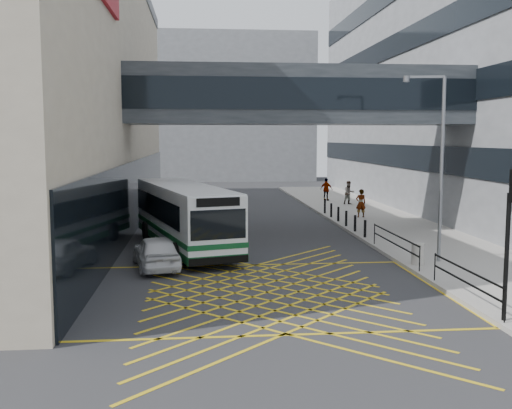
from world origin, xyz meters
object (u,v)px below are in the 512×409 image
object	(u,v)px
pedestrian_a	(361,203)
car_white	(157,252)
car_silver	(225,206)
car_dark	(193,208)
litter_bin	(418,254)
bus	(184,215)
street_lamp	(438,157)
pedestrian_b	(349,193)
pedestrian_c	(326,190)
traffic_light	(511,223)

from	to	relation	value
pedestrian_a	car_white	bearing A→B (deg)	46.05
car_white	car_silver	distance (m)	16.85
car_dark	car_silver	bearing A→B (deg)	-139.59
car_silver	litter_bin	size ratio (longest dim) A/B	4.62
car_white	pedestrian_a	bearing A→B (deg)	-143.50
bus	pedestrian_a	bearing A→B (deg)	23.89
car_white	street_lamp	world-z (taller)	street_lamp
car_dark	pedestrian_b	distance (m)	13.38
bus	pedestrian_c	bearing A→B (deg)	44.83
pedestrian_a	pedestrian_c	world-z (taller)	pedestrian_c
traffic_light	street_lamp	bearing A→B (deg)	69.23
pedestrian_a	pedestrian_b	bearing A→B (deg)	-100.43
bus	traffic_light	xyz separation A→B (m)	(9.31, -12.90, 1.31)
car_white	pedestrian_b	size ratio (longest dim) A/B	2.43
car_dark	car_silver	xyz separation A→B (m)	(2.13, 1.50, -0.05)
street_lamp	pedestrian_c	bearing A→B (deg)	100.31
bus	car_silver	world-z (taller)	bus
bus	pedestrian_c	xyz separation A→B (m)	(11.14, 19.63, -0.56)
pedestrian_b	street_lamp	bearing A→B (deg)	-109.09
litter_bin	pedestrian_a	bearing A→B (deg)	83.72
car_silver	pedestrian_b	bearing A→B (deg)	-161.22
car_dark	pedestrian_c	distance (m)	14.03
car_dark	litter_bin	xyz separation A→B (m)	(9.24, -16.00, -0.09)
car_white	street_lamp	size ratio (longest dim) A/B	0.57
pedestrian_b	litter_bin	bearing A→B (deg)	-111.41
litter_bin	pedestrian_b	world-z (taller)	pedestrian_b
car_dark	traffic_light	world-z (taller)	traffic_light
car_white	car_dark	xyz separation A→B (m)	(1.33, 14.99, -0.00)
litter_bin	bus	bearing A→B (deg)	151.01
bus	car_white	size ratio (longest dim) A/B	2.56
traffic_light	pedestrian_b	xyz separation A→B (m)	(2.97, 29.59, -1.88)
car_silver	pedestrian_c	xyz separation A→B (m)	(8.68, 7.43, 0.43)
bus	litter_bin	bearing A→B (deg)	-44.59
pedestrian_c	litter_bin	bearing A→B (deg)	124.21
bus	pedestrian_a	distance (m)	14.48
car_silver	bus	bearing A→B (deg)	72.81
street_lamp	pedestrian_b	distance (m)	21.72
car_white	litter_bin	size ratio (longest dim) A/B	4.89
traffic_light	pedestrian_c	distance (m)	32.63
car_dark	pedestrian_b	world-z (taller)	pedestrian_b
bus	pedestrian_b	world-z (taller)	bus
pedestrian_c	traffic_light	bearing A→B (deg)	124.60
pedestrian_a	pedestrian_c	size ratio (longest dim) A/B	1.00
litter_bin	pedestrian_a	world-z (taller)	pedestrian_a
litter_bin	pedestrian_c	bearing A→B (deg)	86.40
car_dark	pedestrian_a	xyz separation A→B (m)	(10.84, -1.49, 0.38)
pedestrian_c	pedestrian_b	bearing A→B (deg)	149.19
litter_bin	pedestrian_c	xyz separation A→B (m)	(1.57, 24.93, 0.47)
traffic_light	street_lamp	distance (m)	8.45
car_white	pedestrian_c	xyz separation A→B (m)	(12.14, 23.92, 0.38)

